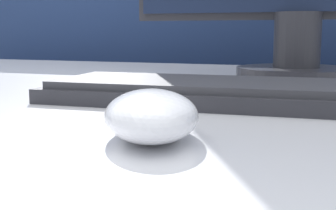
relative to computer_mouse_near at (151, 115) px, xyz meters
name	(u,v)px	position (x,y,z in m)	size (l,w,h in m)	color
partition_panel	(256,125)	(-0.07, 0.90, -0.18)	(5.00, 0.03, 1.11)	navy
computer_mouse_near	(151,115)	(0.00, 0.00, 0.00)	(0.11, 0.14, 0.04)	white
keyboard	(218,92)	(0.00, 0.19, -0.01)	(0.39, 0.17, 0.02)	#28282D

